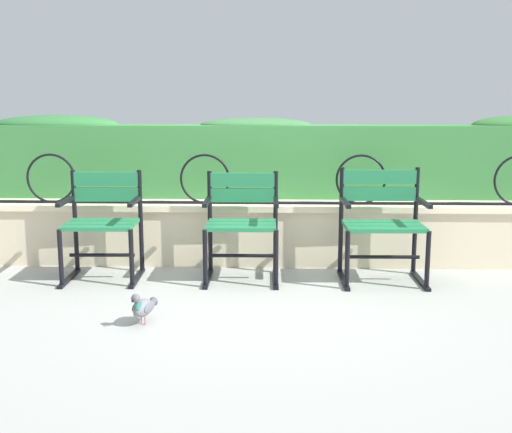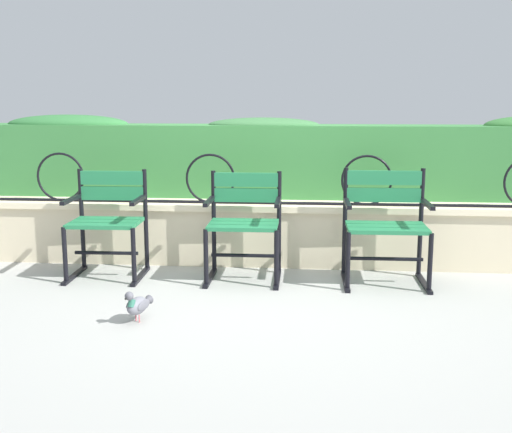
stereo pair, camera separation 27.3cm
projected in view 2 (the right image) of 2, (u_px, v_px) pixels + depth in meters
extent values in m
plane|color=#9E9E99|center=(254.00, 295.00, 4.62)|extent=(60.00, 60.00, 0.00)
cube|color=beige|center=(264.00, 236.00, 5.49)|extent=(7.60, 0.35, 0.47)
cube|color=beige|center=(264.00, 206.00, 5.44)|extent=(7.60, 0.41, 0.05)
cylinder|color=black|center=(264.00, 203.00, 5.36)|extent=(7.05, 0.02, 0.02)
torus|color=black|center=(60.00, 177.00, 5.48)|extent=(0.42, 0.02, 0.42)
torus|color=black|center=(210.00, 179.00, 5.37)|extent=(0.42, 0.02, 0.42)
torus|color=black|center=(367.00, 180.00, 5.25)|extent=(0.42, 0.02, 0.42)
cube|color=#387A3D|center=(268.00, 161.00, 5.78)|extent=(7.45, 0.47, 0.64)
ellipsoid|color=#2F6E37|center=(68.00, 124.00, 5.88)|extent=(1.13, 0.42, 0.17)
ellipsoid|color=#36693A|center=(264.00, 125.00, 5.73)|extent=(1.00, 0.42, 0.13)
cube|color=#237547|center=(100.00, 226.00, 4.87)|extent=(0.53, 0.14, 0.03)
cube|color=#237547|center=(105.00, 223.00, 5.00)|extent=(0.53, 0.14, 0.03)
cube|color=#237547|center=(110.00, 220.00, 5.14)|extent=(0.53, 0.14, 0.03)
cube|color=#237547|center=(112.00, 178.00, 5.18)|extent=(0.53, 0.05, 0.11)
cube|color=#237547|center=(113.00, 193.00, 5.20)|extent=(0.53, 0.05, 0.11)
cylinder|color=black|center=(146.00, 220.00, 5.23)|extent=(0.04, 0.04, 0.84)
cylinder|color=black|center=(134.00, 257.00, 4.84)|extent=(0.04, 0.04, 0.44)
cube|color=black|center=(140.00, 276.00, 5.07)|extent=(0.06, 0.52, 0.02)
cube|color=black|center=(138.00, 200.00, 4.96)|extent=(0.05, 0.40, 0.03)
cylinder|color=black|center=(82.00, 220.00, 5.26)|extent=(0.04, 0.04, 0.84)
cylinder|color=black|center=(65.00, 256.00, 4.87)|extent=(0.04, 0.04, 0.44)
cube|color=black|center=(75.00, 275.00, 5.10)|extent=(0.06, 0.52, 0.02)
cube|color=black|center=(71.00, 200.00, 4.99)|extent=(0.05, 0.40, 0.03)
cylinder|color=black|center=(107.00, 253.00, 5.05)|extent=(0.50, 0.04, 0.03)
cube|color=#237547|center=(242.00, 228.00, 4.79)|extent=(0.53, 0.13, 0.03)
cube|color=#237547|center=(243.00, 225.00, 4.92)|extent=(0.53, 0.13, 0.03)
cube|color=#237547|center=(245.00, 221.00, 5.06)|extent=(0.53, 0.13, 0.03)
cube|color=#237547|center=(246.00, 180.00, 5.10)|extent=(0.53, 0.04, 0.11)
cube|color=#237547|center=(246.00, 195.00, 5.12)|extent=(0.53, 0.04, 0.11)
cylinder|color=black|center=(279.00, 223.00, 5.14)|extent=(0.04, 0.04, 0.83)
cylinder|color=black|center=(276.00, 259.00, 4.76)|extent=(0.04, 0.04, 0.44)
cube|color=black|center=(277.00, 279.00, 4.98)|extent=(0.05, 0.52, 0.02)
cube|color=black|center=(278.00, 202.00, 4.87)|extent=(0.04, 0.40, 0.03)
cylinder|color=black|center=(214.00, 222.00, 5.18)|extent=(0.04, 0.04, 0.83)
cylinder|color=black|center=(206.00, 258.00, 4.80)|extent=(0.04, 0.04, 0.44)
cube|color=black|center=(210.00, 278.00, 5.02)|extent=(0.05, 0.52, 0.02)
cube|color=black|center=(209.00, 201.00, 4.91)|extent=(0.04, 0.40, 0.03)
cylinder|color=black|center=(244.00, 255.00, 4.97)|extent=(0.50, 0.03, 0.03)
cube|color=#237547|center=(389.00, 231.00, 4.68)|extent=(0.59, 0.14, 0.03)
cube|color=#237547|center=(387.00, 228.00, 4.82)|extent=(0.59, 0.14, 0.03)
cube|color=#237547|center=(384.00, 224.00, 4.95)|extent=(0.59, 0.14, 0.03)
cube|color=#237547|center=(384.00, 178.00, 4.99)|extent=(0.59, 0.04, 0.11)
cube|color=#237547|center=(384.00, 195.00, 5.01)|extent=(0.59, 0.04, 0.11)
cylinder|color=black|center=(421.00, 223.00, 5.03)|extent=(0.04, 0.04, 0.86)
cylinder|color=black|center=(430.00, 263.00, 4.65)|extent=(0.04, 0.04, 0.44)
cube|color=black|center=(424.00, 283.00, 4.87)|extent=(0.05, 0.52, 0.02)
cube|color=black|center=(428.00, 204.00, 4.76)|extent=(0.04, 0.40, 0.03)
cylinder|color=black|center=(345.00, 222.00, 5.08)|extent=(0.04, 0.04, 0.86)
cylinder|color=black|center=(348.00, 262.00, 4.69)|extent=(0.04, 0.04, 0.44)
cube|color=black|center=(345.00, 282.00, 4.92)|extent=(0.05, 0.52, 0.02)
cube|color=black|center=(348.00, 204.00, 4.81)|extent=(0.04, 0.40, 0.03)
cylinder|color=black|center=(385.00, 259.00, 4.86)|extent=(0.56, 0.04, 0.03)
ellipsoid|color=slate|center=(137.00, 306.00, 4.05)|extent=(0.15, 0.21, 0.11)
cylinder|color=#2D6B56|center=(131.00, 303.00, 3.99)|extent=(0.06, 0.07, 0.06)
sphere|color=#55555D|center=(129.00, 296.00, 3.95)|extent=(0.06, 0.06, 0.06)
cone|color=black|center=(126.00, 298.00, 3.93)|extent=(0.02, 0.02, 0.01)
cone|color=#4A4A52|center=(146.00, 301.00, 4.16)|extent=(0.08, 0.09, 0.06)
ellipsoid|color=#5B5B63|center=(144.00, 305.00, 4.05)|extent=(0.06, 0.14, 0.07)
ellipsoid|color=#5B5B63|center=(132.00, 304.00, 4.08)|extent=(0.06, 0.14, 0.07)
cylinder|color=#C6515B|center=(139.00, 319.00, 4.05)|extent=(0.01, 0.01, 0.05)
cylinder|color=#C6515B|center=(136.00, 317.00, 4.08)|extent=(0.01, 0.01, 0.05)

